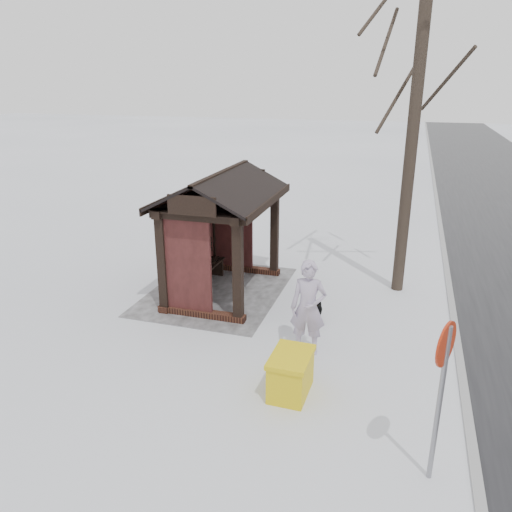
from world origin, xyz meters
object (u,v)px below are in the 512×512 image
at_px(dog, 315,309).
at_px(road_sign, 443,369).
at_px(grit_bin, 291,374).
at_px(tree_near, 423,29).
at_px(pedestrian, 308,308).
at_px(bus_shelter, 217,209).

height_order(dog, road_sign, road_sign).
bearing_deg(dog, grit_bin, -103.15).
distance_m(grit_bin, road_sign, 2.92).
height_order(tree_near, pedestrian, tree_near).
height_order(pedestrian, dog, pedestrian).
relative_size(tree_near, grit_bin, 9.21).
height_order(tree_near, dog, tree_near).
bearing_deg(road_sign, grit_bin, -97.54).
relative_size(tree_near, dog, 13.15).
distance_m(pedestrian, dog, 1.52).
distance_m(tree_near, pedestrian, 6.64).
distance_m(dog, road_sign, 4.97).
height_order(tree_near, grit_bin, tree_near).
relative_size(tree_near, road_sign, 3.86).
bearing_deg(grit_bin, tree_near, 164.66).
xyz_separation_m(tree_near, grit_bin, (5.26, -1.57, -5.78)).
bearing_deg(dog, bus_shelter, 145.04).
distance_m(bus_shelter, road_sign, 7.17).
bearing_deg(road_sign, tree_near, -151.01).
bearing_deg(pedestrian, dog, 91.01).
bearing_deg(tree_near, dog, -34.69).
distance_m(tree_near, road_sign, 7.99).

